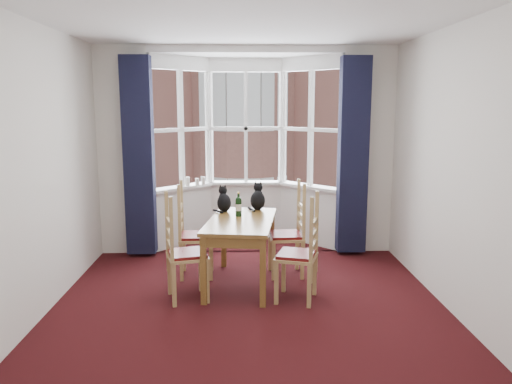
{
  "coord_description": "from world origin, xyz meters",
  "views": [
    {
      "loc": [
        -0.07,
        -4.52,
        2.03
      ],
      "look_at": [
        0.09,
        1.05,
        1.05
      ],
      "focal_mm": 35.0,
      "sensor_mm": 36.0,
      "label": 1
    }
  ],
  "objects_px": {
    "candle_tall": "(188,182)",
    "candle_extra": "(203,181)",
    "cat_right": "(258,199)",
    "cat_left": "(224,201)",
    "chair_left_far": "(189,237)",
    "dining_table": "(241,228)",
    "wine_bottle": "(239,206)",
    "chair_right_near": "(305,257)",
    "chair_right_far": "(293,236)",
    "candle_short": "(197,182)",
    "chair_left_near": "(179,256)"
  },
  "relations": [
    {
      "from": "cat_left",
      "to": "candle_tall",
      "type": "xyz_separation_m",
      "value": [
        -0.56,
        1.24,
        0.05
      ]
    },
    {
      "from": "wine_bottle",
      "to": "candle_extra",
      "type": "xyz_separation_m",
      "value": [
        -0.52,
        1.56,
        0.05
      ]
    },
    {
      "from": "cat_right",
      "to": "chair_right_far",
      "type": "bearing_deg",
      "value": -27.05
    },
    {
      "from": "chair_left_near",
      "to": "chair_right_far",
      "type": "height_order",
      "value": "same"
    },
    {
      "from": "candle_tall",
      "to": "candle_short",
      "type": "height_order",
      "value": "candle_tall"
    },
    {
      "from": "dining_table",
      "to": "cat_left",
      "type": "xyz_separation_m",
      "value": [
        -0.2,
        0.44,
        0.23
      ]
    },
    {
      "from": "wine_bottle",
      "to": "chair_right_near",
      "type": "bearing_deg",
      "value": -43.76
    },
    {
      "from": "chair_left_far",
      "to": "cat_left",
      "type": "relative_size",
      "value": 2.84
    },
    {
      "from": "cat_left",
      "to": "chair_left_far",
      "type": "bearing_deg",
      "value": -163.35
    },
    {
      "from": "chair_right_near",
      "to": "chair_right_far",
      "type": "height_order",
      "value": "same"
    },
    {
      "from": "wine_bottle",
      "to": "cat_right",
      "type": "bearing_deg",
      "value": 57.99
    },
    {
      "from": "chair_left_far",
      "to": "wine_bottle",
      "type": "height_order",
      "value": "wine_bottle"
    },
    {
      "from": "chair_left_far",
      "to": "chair_right_near",
      "type": "bearing_deg",
      "value": -32.14
    },
    {
      "from": "chair_right_far",
      "to": "wine_bottle",
      "type": "xyz_separation_m",
      "value": [
        -0.65,
        -0.16,
        0.41
      ]
    },
    {
      "from": "cat_left",
      "to": "candle_extra",
      "type": "bearing_deg",
      "value": 104.86
    },
    {
      "from": "chair_left_near",
      "to": "candle_extra",
      "type": "distance_m",
      "value": 2.21
    },
    {
      "from": "candle_extra",
      "to": "chair_left_far",
      "type": "bearing_deg",
      "value": -93.11
    },
    {
      "from": "dining_table",
      "to": "chair_left_far",
      "type": "height_order",
      "value": "chair_left_far"
    },
    {
      "from": "chair_right_far",
      "to": "chair_right_near",
      "type": "bearing_deg",
      "value": -87.52
    },
    {
      "from": "cat_right",
      "to": "candle_tall",
      "type": "bearing_deg",
      "value": 130.58
    },
    {
      "from": "cat_right",
      "to": "candle_extra",
      "type": "height_order",
      "value": "cat_right"
    },
    {
      "from": "chair_right_near",
      "to": "candle_tall",
      "type": "height_order",
      "value": "candle_tall"
    },
    {
      "from": "candle_tall",
      "to": "candle_extra",
      "type": "xyz_separation_m",
      "value": [
        0.22,
        0.05,
        -0.0
      ]
    },
    {
      "from": "dining_table",
      "to": "chair_right_near",
      "type": "height_order",
      "value": "chair_right_near"
    },
    {
      "from": "chair_right_far",
      "to": "cat_right",
      "type": "distance_m",
      "value": 0.63
    },
    {
      "from": "chair_left_near",
      "to": "candle_extra",
      "type": "height_order",
      "value": "candle_extra"
    },
    {
      "from": "dining_table",
      "to": "chair_left_far",
      "type": "bearing_deg",
      "value": 153.07
    },
    {
      "from": "chair_left_far",
      "to": "candle_tall",
      "type": "relative_size",
      "value": 7.01
    },
    {
      "from": "cat_right",
      "to": "cat_left",
      "type": "bearing_deg",
      "value": -166.13
    },
    {
      "from": "cat_left",
      "to": "cat_right",
      "type": "height_order",
      "value": "cat_right"
    },
    {
      "from": "candle_tall",
      "to": "cat_right",
      "type": "bearing_deg",
      "value": -49.42
    },
    {
      "from": "candle_short",
      "to": "dining_table",
      "type": "bearing_deg",
      "value": -69.67
    },
    {
      "from": "chair_right_far",
      "to": "candle_tall",
      "type": "distance_m",
      "value": 2.0
    },
    {
      "from": "chair_right_far",
      "to": "chair_left_far",
      "type": "bearing_deg",
      "value": -179.5
    },
    {
      "from": "dining_table",
      "to": "chair_left_near",
      "type": "xyz_separation_m",
      "value": [
        -0.65,
        -0.43,
        -0.19
      ]
    },
    {
      "from": "dining_table",
      "to": "candle_extra",
      "type": "distance_m",
      "value": 1.83
    },
    {
      "from": "dining_table",
      "to": "cat_left",
      "type": "bearing_deg",
      "value": 114.78
    },
    {
      "from": "chair_right_far",
      "to": "cat_right",
      "type": "relative_size",
      "value": 2.65
    },
    {
      "from": "chair_left_far",
      "to": "chair_right_far",
      "type": "relative_size",
      "value": 1.0
    },
    {
      "from": "dining_table",
      "to": "wine_bottle",
      "type": "distance_m",
      "value": 0.28
    },
    {
      "from": "chair_right_near",
      "to": "candle_tall",
      "type": "relative_size",
      "value": 7.01
    },
    {
      "from": "chair_left_near",
      "to": "cat_right",
      "type": "relative_size",
      "value": 2.65
    },
    {
      "from": "chair_left_near",
      "to": "cat_right",
      "type": "height_order",
      "value": "cat_right"
    },
    {
      "from": "chair_right_near",
      "to": "chair_right_far",
      "type": "relative_size",
      "value": 1.0
    },
    {
      "from": "chair_right_near",
      "to": "wine_bottle",
      "type": "xyz_separation_m",
      "value": [
        -0.69,
        0.66,
        0.41
      ]
    },
    {
      "from": "chair_left_near",
      "to": "candle_short",
      "type": "relative_size",
      "value": 8.51
    },
    {
      "from": "dining_table",
      "to": "chair_left_far",
      "type": "relative_size",
      "value": 1.53
    },
    {
      "from": "cat_left",
      "to": "wine_bottle",
      "type": "height_order",
      "value": "cat_left"
    },
    {
      "from": "candle_extra",
      "to": "cat_left",
      "type": "bearing_deg",
      "value": -75.14
    },
    {
      "from": "chair_right_far",
      "to": "wine_bottle",
      "type": "bearing_deg",
      "value": -166.48
    }
  ]
}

